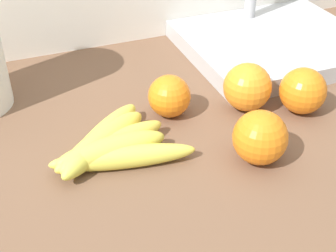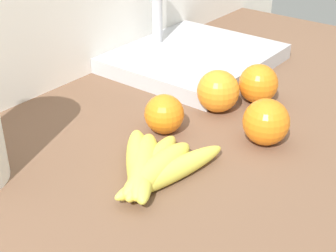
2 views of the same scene
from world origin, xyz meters
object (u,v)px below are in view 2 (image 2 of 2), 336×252
at_px(orange_front, 266,122).
at_px(sink_basin, 193,57).
at_px(orange_center, 218,91).
at_px(orange_back_right, 164,114).
at_px(orange_far_right, 258,84).
at_px(banana_bunch, 151,166).

distance_m(orange_front, sink_basin, 0.36).
relative_size(orange_center, orange_back_right, 1.15).
height_order(orange_center, sink_basin, sink_basin).
bearing_deg(orange_far_right, orange_center, 152.58).
relative_size(banana_bunch, orange_front, 2.66).
height_order(banana_bunch, orange_front, orange_front).
xyz_separation_m(orange_center, orange_front, (-0.05, -0.13, -0.00)).
distance_m(banana_bunch, orange_center, 0.25).
distance_m(orange_far_right, orange_front, 0.15).
bearing_deg(orange_center, orange_front, -111.94).
bearing_deg(banana_bunch, orange_center, 9.68).
bearing_deg(sink_basin, orange_center, -133.21).
height_order(orange_back_right, sink_basin, sink_basin).
relative_size(orange_center, orange_far_right, 1.05).
bearing_deg(sink_basin, orange_front, -125.27).
relative_size(banana_bunch, orange_back_right, 3.01).
xyz_separation_m(banana_bunch, orange_center, (0.24, 0.04, 0.02)).
relative_size(orange_front, orange_back_right, 1.13).
bearing_deg(orange_front, banana_bunch, 156.44).
xyz_separation_m(banana_bunch, orange_front, (0.19, -0.08, 0.02)).
bearing_deg(sink_basin, banana_bunch, -152.61).
bearing_deg(orange_far_right, orange_back_right, 161.27).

